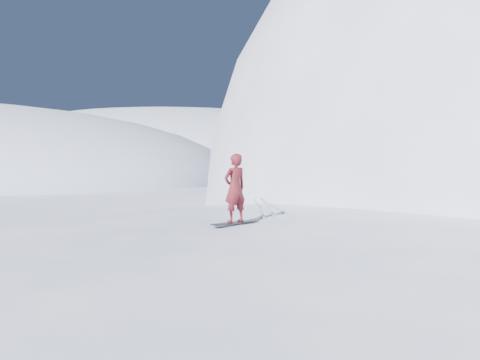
{
  "coord_description": "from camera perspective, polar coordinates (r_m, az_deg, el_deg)",
  "views": [
    {
      "loc": [
        -0.69,
        -9.47,
        4.15
      ],
      "look_at": [
        -2.35,
        2.74,
        3.5
      ],
      "focal_mm": 32.0,
      "sensor_mm": 36.0,
      "label": 1
    }
  ],
  "objects": [
    {
      "name": "far_ridge_c",
      "position": [
        125.84,
        -10.5,
        1.1
      ],
      "size": [
        140.0,
        90.0,
        36.0
      ],
      "primitive_type": "ellipsoid",
      "color": "white",
      "rests_on": "ground"
    },
    {
      "name": "snowboarder",
      "position": [
        11.36,
        -0.68,
        -1.09
      ],
      "size": [
        0.78,
        0.78,
        1.83
      ],
      "primitive_type": "imported",
      "rotation": [
        0.0,
        0.0,
        3.93
      ],
      "color": "maroon",
      "rests_on": "snowboard"
    },
    {
      "name": "wind_bumps",
      "position": [
        12.31,
        8.24,
        -16.71
      ],
      "size": [
        16.0,
        14.4,
        1.0
      ],
      "color": "white",
      "rests_on": "ground"
    },
    {
      "name": "board_tracks",
      "position": [
        15.19,
        3.6,
        -3.52
      ],
      "size": [
        1.85,
        5.94,
        0.04
      ],
      "color": "silver",
      "rests_on": "ground"
    },
    {
      "name": "peak_shoulder",
      "position": [
        31.62,
        27.5,
        -4.85
      ],
      "size": [
        28.0,
        24.0,
        18.0
      ],
      "primitive_type": "ellipsoid",
      "color": "white",
      "rests_on": "ground"
    },
    {
      "name": "snowboard",
      "position": [
        11.46,
        -0.67,
        -5.7
      ],
      "size": [
        1.19,
        1.18,
        0.02
      ],
      "primitive_type": "cube",
      "rotation": [
        0.0,
        0.0,
        0.78
      ],
      "color": "black",
      "rests_on": "near_ridge"
    },
    {
      "name": "ground",
      "position": [
        10.36,
        11.64,
        -20.65
      ],
      "size": [
        400.0,
        400.0,
        0.0
      ],
      "primitive_type": "plane",
      "color": "white",
      "rests_on": "ground"
    },
    {
      "name": "near_ridge",
      "position": [
        13.25,
        15.2,
        -15.34
      ],
      "size": [
        36.0,
        28.0,
        4.8
      ],
      "primitive_type": "ellipsoid",
      "color": "white",
      "rests_on": "ground"
    }
  ]
}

